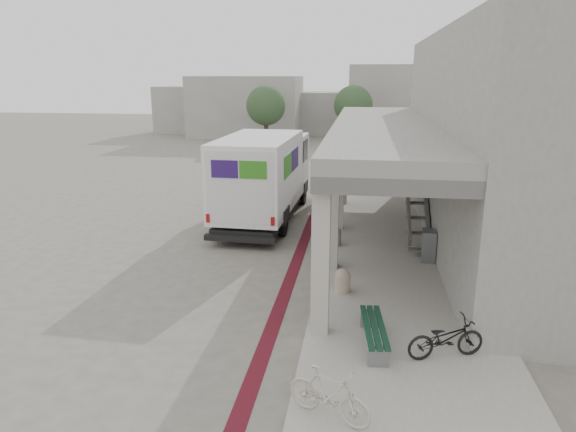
% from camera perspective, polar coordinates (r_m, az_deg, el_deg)
% --- Properties ---
extents(ground, '(120.00, 120.00, 0.00)m').
position_cam_1_polar(ground, '(15.13, -3.34, -6.31)').
color(ground, '#635D55').
rests_on(ground, ground).
extents(bike_lane_stripe, '(0.35, 40.00, 0.01)m').
position_cam_1_polar(bike_lane_stripe, '(16.83, 1.37, -3.99)').
color(bike_lane_stripe, '#4F0F1A').
rests_on(bike_lane_stripe, ground).
extents(sidewalk, '(4.40, 28.00, 0.12)m').
position_cam_1_polar(sidewalk, '(14.87, 12.04, -6.79)').
color(sidewalk, gray).
rests_on(sidewalk, ground).
extents(transit_building, '(7.60, 17.00, 7.00)m').
position_cam_1_polar(transit_building, '(18.81, 20.51, 7.75)').
color(transit_building, gray).
rests_on(transit_building, ground).
extents(distant_backdrop, '(28.00, 10.00, 6.50)m').
position_cam_1_polar(distant_backdrop, '(50.06, 1.72, 12.08)').
color(distant_backdrop, gray).
rests_on(distant_backdrop, ground).
extents(tree_left, '(3.20, 3.20, 4.80)m').
position_cam_1_polar(tree_left, '(42.57, -2.48, 12.13)').
color(tree_left, '#38281C').
rests_on(tree_left, ground).
extents(tree_mid, '(3.20, 3.20, 4.80)m').
position_cam_1_polar(tree_mid, '(43.84, 7.26, 12.12)').
color(tree_mid, '#38281C').
rests_on(tree_mid, ground).
extents(tree_right, '(3.20, 3.20, 4.80)m').
position_cam_1_polar(tree_right, '(43.41, 18.06, 11.47)').
color(tree_right, '#38281C').
rests_on(tree_right, ground).
extents(fedex_truck, '(2.75, 8.05, 3.40)m').
position_cam_1_polar(fedex_truck, '(20.27, -2.64, 4.63)').
color(fedex_truck, black).
rests_on(fedex_truck, ground).
extents(bench, '(0.60, 1.98, 0.46)m').
position_cam_1_polar(bench, '(11.08, 9.54, -12.50)').
color(bench, slate).
rests_on(bench, sidewalk).
extents(bollard_near, '(0.42, 0.42, 0.63)m').
position_cam_1_polar(bollard_near, '(13.52, 6.07, -7.11)').
color(bollard_near, '#9F9079').
rests_on(bollard_near, sidewalk).
extents(bollard_far, '(0.41, 0.41, 0.62)m').
position_cam_1_polar(bollard_far, '(17.11, 5.25, -2.23)').
color(bollard_far, gray).
rests_on(bollard_far, sidewalk).
extents(utility_cabinet, '(0.50, 0.62, 0.95)m').
position_cam_1_polar(utility_cabinet, '(16.14, 15.39, -3.20)').
color(utility_cabinet, slate).
rests_on(utility_cabinet, sidewalk).
extents(bicycle_black, '(1.70, 1.06, 0.84)m').
position_cam_1_polar(bicycle_black, '(10.93, 17.13, -12.85)').
color(bicycle_black, black).
rests_on(bicycle_black, sidewalk).
extents(bicycle_cream, '(1.56, 1.04, 0.91)m').
position_cam_1_polar(bicycle_cream, '(8.85, 4.57, -19.14)').
color(bicycle_cream, '#B9B1A2').
rests_on(bicycle_cream, sidewalk).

